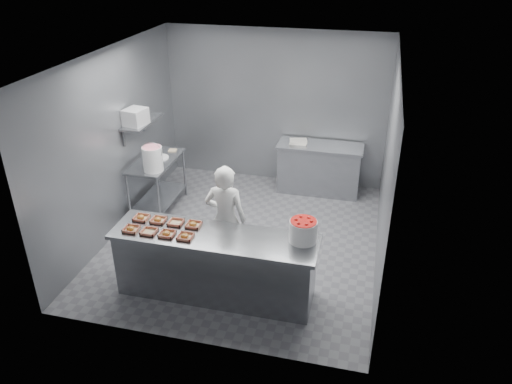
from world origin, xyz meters
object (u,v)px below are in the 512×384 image
(back_counter, at_px, (319,168))
(tray_0, at_px, (131,229))
(service_counter, at_px, (215,265))
(tray_1, at_px, (149,232))
(tray_7, at_px, (193,224))
(tray_3, at_px, (185,236))
(tray_2, at_px, (167,234))
(tray_4, at_px, (141,218))
(glaze_bucket, at_px, (153,158))
(appliance, at_px, (135,117))
(tray_5, at_px, (158,220))
(tray_6, at_px, (176,222))
(strawberry_tub, at_px, (303,230))
(prep_table, at_px, (157,177))
(worker, at_px, (226,219))

(back_counter, height_order, tray_0, tray_0)
(service_counter, relative_size, tray_1, 13.88)
(tray_7, bearing_deg, tray_1, -149.00)
(service_counter, height_order, tray_0, tray_0)
(service_counter, distance_m, tray_7, 0.59)
(service_counter, distance_m, tray_3, 0.59)
(tray_2, relative_size, tray_4, 1.00)
(tray_0, height_order, tray_1, tray_0)
(tray_3, height_order, glaze_bucket, glaze_bucket)
(tray_0, distance_m, appliance, 2.20)
(tray_5, bearing_deg, tray_2, -50.06)
(tray_0, bearing_deg, tray_4, 90.00)
(tray_3, bearing_deg, tray_7, 90.00)
(tray_6, xyz_separation_m, strawberry_tub, (1.64, -0.00, 0.13))
(prep_table, height_order, tray_6, tray_6)
(tray_7, bearing_deg, tray_3, -90.00)
(prep_table, distance_m, tray_7, 2.27)
(tray_0, xyz_separation_m, tray_4, (0.00, 0.29, 0.00))
(appliance, bearing_deg, tray_4, -53.73)
(back_counter, relative_size, worker, 0.96)
(service_counter, distance_m, tray_5, 0.94)
(back_counter, height_order, tray_5, tray_5)
(service_counter, bearing_deg, strawberry_tub, 7.40)
(tray_7, xyz_separation_m, glaze_bucket, (-1.19, 1.43, 0.18))
(tray_4, xyz_separation_m, worker, (1.01, 0.46, -0.14))
(tray_7, relative_size, strawberry_tub, 0.55)
(tray_7, bearing_deg, strawberry_tub, -0.13)
(prep_table, xyz_separation_m, tray_4, (0.61, -1.81, 0.33))
(service_counter, height_order, strawberry_tub, strawberry_tub)
(tray_3, bearing_deg, service_counter, 23.91)
(back_counter, distance_m, worker, 2.83)
(tray_7, distance_m, appliance, 2.33)
(worker, bearing_deg, tray_2, 54.11)
(tray_0, height_order, tray_6, tray_0)
(prep_table, distance_m, glaze_bucket, 0.65)
(strawberry_tub, bearing_deg, service_counter, -172.60)
(tray_1, bearing_deg, tray_4, 130.30)
(service_counter, xyz_separation_m, tray_4, (-1.04, 0.14, 0.47))
(service_counter, distance_m, tray_0, 1.15)
(appliance, bearing_deg, tray_6, -41.47)
(service_counter, relative_size, appliance, 7.71)
(tray_3, height_order, worker, worker)
(tray_2, bearing_deg, prep_table, 117.44)
(strawberry_tub, bearing_deg, worker, 157.64)
(tray_4, bearing_deg, glaze_bucket, 108.05)
(tray_6, distance_m, tray_7, 0.24)
(tray_6, xyz_separation_m, appliance, (-1.26, 1.62, 0.77))
(tray_3, bearing_deg, strawberry_tub, 11.42)
(tray_3, relative_size, glaze_bucket, 0.39)
(tray_3, bearing_deg, prep_table, 122.37)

